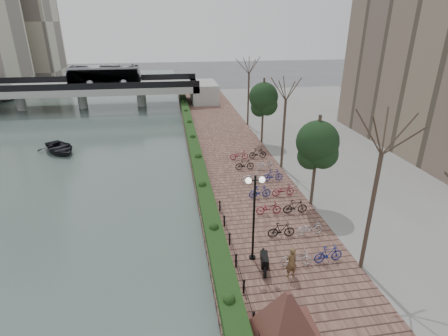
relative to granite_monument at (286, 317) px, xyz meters
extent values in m
plane|color=#59595B|center=(-2.47, 1.94, -1.78)|extent=(220.00, 220.00, 0.00)
cube|color=#45564F|center=(-17.47, 26.94, -1.77)|extent=(30.00, 130.00, 0.02)
cube|color=brown|center=(1.53, 19.44, -1.53)|extent=(8.00, 75.00, 0.50)
cube|color=gray|center=(17.53, 19.44, -1.53)|extent=(24.00, 75.00, 0.50)
cube|color=#1E3814|center=(-1.87, 21.94, -0.98)|extent=(1.10, 56.00, 0.60)
cylinder|color=black|center=(-1.07, 0.94, -0.93)|extent=(0.10, 0.10, 0.70)
cylinder|color=black|center=(-1.07, 2.94, -0.93)|extent=(0.10, 0.10, 0.70)
cylinder|color=black|center=(-1.07, 4.94, -0.93)|extent=(0.10, 0.10, 0.70)
cylinder|color=black|center=(-1.07, 6.94, -0.93)|extent=(0.10, 0.10, 0.70)
cylinder|color=black|center=(-1.07, 8.94, -0.93)|extent=(0.10, 0.10, 0.70)
cylinder|color=black|center=(-1.07, 10.94, -0.93)|extent=(0.10, 0.10, 0.70)
pyramid|color=#4F2522|center=(0.00, 0.00, 0.07)|extent=(4.79, 4.79, 2.34)
cylinder|color=black|center=(-0.05, 5.50, 1.22)|extent=(0.12, 0.12, 4.99)
cylinder|color=black|center=(-0.05, 5.50, 3.46)|extent=(0.70, 0.06, 0.06)
sphere|color=white|center=(-0.40, 5.50, 3.46)|extent=(0.32, 0.32, 0.32)
sphere|color=white|center=(0.30, 5.50, 3.46)|extent=(0.32, 0.32, 0.32)
imported|color=brown|center=(1.53, 3.75, -0.42)|extent=(0.70, 0.54, 1.72)
imported|color=#B0B0B5|center=(2.13, 4.68, -0.83)|extent=(0.60, 1.71, 0.90)
imported|color=black|center=(2.13, 7.28, -0.78)|extent=(0.47, 1.66, 1.00)
imported|color=maroon|center=(2.13, 9.88, -0.83)|extent=(0.60, 1.71, 0.90)
imported|color=navy|center=(2.13, 12.48, -0.78)|extent=(0.47, 1.66, 1.00)
imported|color=#B0B0B5|center=(2.13, 15.08, -0.83)|extent=(0.60, 1.71, 0.90)
imported|color=black|center=(2.13, 17.68, -0.78)|extent=(0.47, 1.66, 1.00)
imported|color=maroon|center=(2.13, 20.28, -0.83)|extent=(0.60, 1.72, 0.90)
imported|color=navy|center=(3.93, 4.68, -0.78)|extent=(0.47, 1.66, 1.00)
imported|color=#B0B0B5|center=(3.93, 7.28, -0.83)|extent=(0.60, 1.71, 0.90)
imported|color=black|center=(3.93, 9.88, -0.78)|extent=(0.47, 1.66, 1.00)
imported|color=maroon|center=(3.93, 12.48, -0.83)|extent=(0.60, 1.71, 0.90)
imported|color=navy|center=(3.93, 15.08, -0.78)|extent=(0.47, 1.66, 1.00)
imported|color=#B0B0B5|center=(3.93, 17.68, -0.83)|extent=(0.60, 1.72, 0.90)
imported|color=black|center=(3.93, 20.28, -0.78)|extent=(0.47, 1.66, 1.00)
cube|color=gray|center=(-17.47, 46.94, 1.22)|extent=(36.00, 8.00, 1.00)
cube|color=black|center=(-17.47, 43.04, 2.17)|extent=(36.00, 0.15, 0.90)
cube|color=black|center=(-17.47, 50.84, 2.17)|extent=(36.00, 0.15, 0.90)
cylinder|color=gray|center=(-26.47, 46.94, -0.53)|extent=(1.40, 1.40, 2.50)
cylinder|color=gray|center=(-17.47, 46.94, -0.53)|extent=(1.40, 1.40, 2.50)
cylinder|color=gray|center=(-8.47, 46.94, -0.53)|extent=(1.40, 1.40, 2.50)
imported|color=silver|center=(-13.65, 46.94, 3.22)|extent=(2.52, 10.77, 3.00)
imported|color=black|center=(-15.58, 26.25, -1.26)|extent=(5.60, 5.93, 1.00)
cube|color=beige|center=(-35.47, 81.94, 10.72)|extent=(12.00, 12.00, 24.00)
camera|label=1|loc=(-4.04, -9.91, 10.80)|focal=28.00mm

